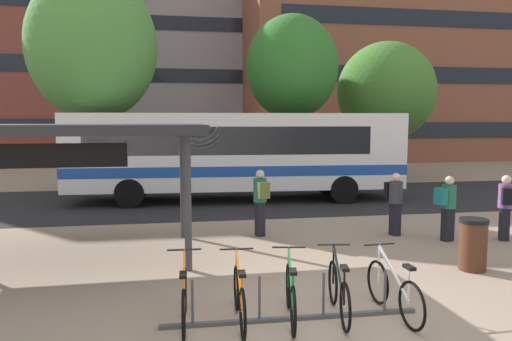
# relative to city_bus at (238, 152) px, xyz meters

# --- Properties ---
(ground) EXTENTS (200.00, 200.00, 0.00)m
(ground) POSITION_rel_city_bus_xyz_m (-0.27, -10.99, -1.78)
(ground) COLOR gray
(bus_lane_asphalt) EXTENTS (80.00, 7.20, 0.01)m
(bus_lane_asphalt) POSITION_rel_city_bus_xyz_m (-0.27, 0.00, -1.77)
(bus_lane_asphalt) COLOR #232326
(bus_lane_asphalt) RESTS_ON ground
(city_bus) EXTENTS (12.13, 3.15, 3.20)m
(city_bus) POSITION_rel_city_bus_xyz_m (0.00, 0.00, 0.00)
(city_bus) COLOR white
(city_bus) RESTS_ON ground
(bike_rack) EXTENTS (3.87, 0.11, 0.70)m
(bike_rack) POSITION_rel_city_bus_xyz_m (-0.63, -10.81, -1.68)
(bike_rack) COLOR #47474C
(bike_rack) RESTS_ON ground
(parked_bicycle_orange_0) EXTENTS (0.52, 1.72, 0.99)m
(parked_bicycle_orange_0) POSITION_rel_city_bus_xyz_m (-2.20, -10.69, -1.39)
(parked_bicycle_orange_0) COLOR black
(parked_bicycle_orange_0) RESTS_ON ground
(parked_bicycle_orange_1) EXTENTS (0.52, 1.72, 0.99)m
(parked_bicycle_orange_1) POSITION_rel_city_bus_xyz_m (-1.41, -10.79, -1.39)
(parked_bicycle_orange_1) COLOR black
(parked_bicycle_orange_1) RESTS_ON ground
(parked_bicycle_green_2) EXTENTS (0.52, 1.71, 0.99)m
(parked_bicycle_green_2) POSITION_rel_city_bus_xyz_m (-0.65, -10.82, -1.39)
(parked_bicycle_green_2) COLOR black
(parked_bicycle_green_2) RESTS_ON ground
(parked_bicycle_black_3) EXTENTS (0.52, 1.71, 0.99)m
(parked_bicycle_black_3) POSITION_rel_city_bus_xyz_m (0.10, -10.78, -1.39)
(parked_bicycle_black_3) COLOR black
(parked_bicycle_black_3) RESTS_ON ground
(parked_bicycle_white_4) EXTENTS (0.52, 1.72, 0.99)m
(parked_bicycle_white_4) POSITION_rel_city_bus_xyz_m (0.93, -10.89, -1.39)
(parked_bicycle_white_4) COLOR black
(parked_bicycle_white_4) RESTS_ON ground
(transit_shelter) EXTENTS (7.01, 3.66, 2.87)m
(transit_shelter) POSITION_rel_city_bus_xyz_m (-5.16, -6.88, 0.92)
(transit_shelter) COLOR #38383D
(transit_shelter) RESTS_ON ground
(commuter_black_pack_0) EXTENTS (0.49, 0.60, 1.62)m
(commuter_black_pack_0) POSITION_rel_city_bus_xyz_m (5.67, -7.06, -0.84)
(commuter_black_pack_0) COLOR black
(commuter_black_pack_0) RESTS_ON ground
(commuter_olive_pack_1) EXTENTS (0.40, 0.57, 1.70)m
(commuter_olive_pack_1) POSITION_rel_city_bus_xyz_m (-0.17, -5.60, -0.79)
(commuter_olive_pack_1) COLOR black
(commuter_olive_pack_1) RESTS_ON ground
(commuter_black_pack_2) EXTENTS (0.38, 0.55, 1.61)m
(commuter_black_pack_2) POSITION_rel_city_bus_xyz_m (3.26, -6.04, -0.84)
(commuter_black_pack_2) COLOR black
(commuter_black_pack_2) RESTS_ON ground
(commuter_teal_pack_3) EXTENTS (0.58, 0.43, 1.60)m
(commuter_teal_pack_3) POSITION_rel_city_bus_xyz_m (4.23, -6.86, -0.85)
(commuter_teal_pack_3) COLOR black
(commuter_teal_pack_3) RESTS_ON ground
(trash_bin) EXTENTS (0.55, 0.55, 1.03)m
(trash_bin) POSITION_rel_city_bus_xyz_m (3.48, -9.04, -1.26)
(trash_bin) COLOR #4C2819
(trash_bin) RESTS_ON ground
(street_tree_0) EXTENTS (4.21, 4.21, 7.74)m
(street_tree_0) POSITION_rel_city_bus_xyz_m (3.05, 4.23, 3.58)
(street_tree_0) COLOR brown
(street_tree_0) RESTS_ON ground
(street_tree_1) EXTENTS (4.93, 4.93, 6.91)m
(street_tree_1) POSITION_rel_city_bus_xyz_m (8.36, 5.77, 2.63)
(street_tree_1) COLOR brown
(street_tree_1) RESTS_ON ground
(street_tree_2) EXTENTS (5.20, 5.20, 8.96)m
(street_tree_2) POSITION_rel_city_bus_xyz_m (-5.54, 3.31, 4.16)
(street_tree_2) COLOR brown
(street_tree_2) RESTS_ON ground
(building_right_wing) EXTENTS (24.38, 12.38, 22.76)m
(building_right_wing) POSITION_rel_city_bus_xyz_m (15.37, 19.71, 9.60)
(building_right_wing) COLOR brown
(building_right_wing) RESTS_ON ground
(building_centre_block) EXTENTS (16.83, 14.01, 16.15)m
(building_centre_block) POSITION_rel_city_bus_xyz_m (0.70, 28.40, 6.30)
(building_centre_block) COLOR gray
(building_centre_block) RESTS_ON ground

